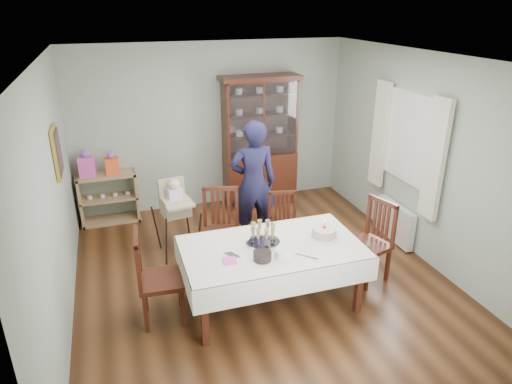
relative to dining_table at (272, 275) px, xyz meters
name	(u,v)px	position (x,y,z in m)	size (l,w,h in m)	color
floor	(261,277)	(0.06, 0.56, -0.38)	(5.00, 5.00, 0.00)	#593319
room_shell	(247,137)	(0.06, 1.09, 1.32)	(5.00, 5.00, 5.00)	#9EAA99
dining_table	(272,275)	(0.00, 0.00, 0.00)	(2.01, 1.17, 0.76)	#481A12
china_cabinet	(260,140)	(0.81, 2.82, 0.74)	(1.30, 0.48, 2.18)	#481A12
sideboard	(109,198)	(-1.69, 2.84, 0.02)	(0.90, 0.38, 0.80)	tan
picture_frame	(57,152)	(-2.16, 1.36, 1.27)	(0.04, 0.48, 0.58)	gold
window	(410,138)	(2.28, 0.86, 1.17)	(0.04, 1.02, 1.22)	white
curtain_left	(435,160)	(2.22, 0.24, 1.07)	(0.07, 0.30, 1.55)	silver
curtain_right	(380,134)	(2.22, 1.48, 1.07)	(0.07, 0.30, 1.55)	silver
radiator	(395,222)	(2.22, 0.86, -0.08)	(0.10, 0.80, 0.55)	white
chair_far_left	(221,246)	(-0.36, 0.93, -0.07)	(0.60, 0.60, 1.07)	#481A12
chair_far_right	(284,239)	(0.52, 0.95, -0.12)	(0.48, 0.48, 0.90)	#481A12
chair_end_left	(161,294)	(-1.23, 0.13, -0.07)	(0.51, 0.51, 1.06)	#481A12
chair_end_right	(367,257)	(1.33, 0.13, -0.08)	(0.58, 0.58, 1.03)	#481A12
woman	(253,183)	(0.27, 1.50, 0.52)	(0.66, 0.43, 1.81)	black
high_chair	(177,224)	(-0.82, 1.55, 0.04)	(0.56, 0.56, 1.09)	black
champagne_tray	(263,237)	(-0.07, 0.09, 0.45)	(0.39, 0.39, 0.24)	silver
birthday_cake	(324,233)	(0.63, 0.01, 0.43)	(0.32, 0.32, 0.22)	white
plate_stack_dark	(262,256)	(-0.20, -0.24, 0.42)	(0.19, 0.19, 0.09)	black
plate_stack_white	(284,253)	(0.04, -0.25, 0.42)	(0.21, 0.21, 0.09)	white
napkin_stack	(230,261)	(-0.53, -0.17, 0.38)	(0.14, 0.14, 0.02)	#E956BE
cutlery	(229,255)	(-0.51, -0.05, 0.38)	(0.11, 0.16, 0.01)	silver
cake_knife	(307,256)	(0.27, -0.33, 0.38)	(0.25, 0.02, 0.01)	silver
gift_bag_pink	(86,165)	(-1.94, 2.82, 0.60)	(0.24, 0.17, 0.42)	#E956BE
gift_bag_orange	(112,164)	(-1.58, 2.82, 0.58)	(0.20, 0.14, 0.36)	#FD5328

